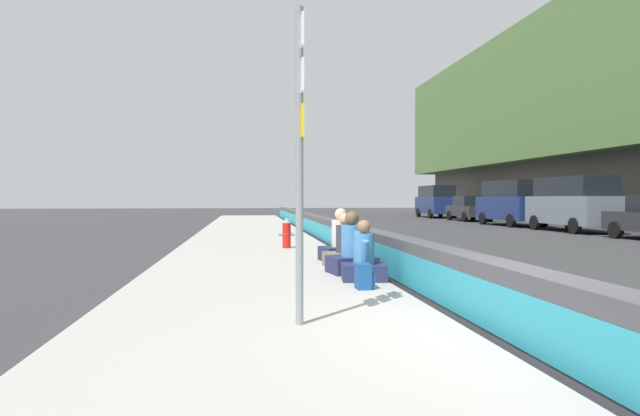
% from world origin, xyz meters
% --- Properties ---
extents(ground_plane, '(160.00, 160.00, 0.00)m').
position_xyz_m(ground_plane, '(0.00, 0.00, 0.00)').
color(ground_plane, '#353538').
rests_on(ground_plane, ground).
extents(sidewalk_strip, '(80.00, 4.40, 0.14)m').
position_xyz_m(sidewalk_strip, '(0.00, 2.65, 0.07)').
color(sidewalk_strip, '#A8A59E').
rests_on(sidewalk_strip, ground_plane).
extents(jersey_barrier, '(76.00, 0.45, 0.85)m').
position_xyz_m(jersey_barrier, '(0.00, 0.00, 0.42)').
color(jersey_barrier, '#47474C').
rests_on(jersey_barrier, ground_plane).
extents(route_sign_post, '(0.44, 0.09, 3.60)m').
position_xyz_m(route_sign_post, '(0.75, 2.27, 2.23)').
color(route_sign_post, gray).
rests_on(route_sign_post, sidewalk_strip).
extents(fire_hydrant, '(0.26, 0.46, 0.88)m').
position_xyz_m(fire_hydrant, '(10.27, 1.72, 0.59)').
color(fire_hydrant, red).
rests_on(fire_hydrant, sidewalk_strip).
extents(seated_person_foreground, '(0.73, 0.83, 1.06)m').
position_xyz_m(seated_person_foreground, '(3.93, 0.83, 0.47)').
color(seated_person_foreground, '#23284C').
rests_on(seated_person_foreground, sidewalk_strip).
extents(seated_person_middle, '(0.87, 0.97, 1.19)m').
position_xyz_m(seated_person_middle, '(4.87, 0.87, 0.51)').
color(seated_person_middle, '#23284C').
rests_on(seated_person_middle, sidewalk_strip).
extents(seated_person_rear, '(0.80, 0.90, 1.12)m').
position_xyz_m(seated_person_rear, '(5.84, 0.82, 0.49)').
color(seated_person_rear, '#706651').
rests_on(seated_person_rear, sidewalk_strip).
extents(seated_person_far, '(0.90, 1.00, 1.20)m').
position_xyz_m(seated_person_far, '(6.92, 0.72, 0.52)').
color(seated_person_far, '#23284C').
rests_on(seated_person_far, sidewalk_strip).
extents(backpack, '(0.32, 0.28, 0.40)m').
position_xyz_m(backpack, '(3.04, 1.03, 0.33)').
color(backpack, navy).
rests_on(backpack, sidewalk_strip).
extents(parked_car_fourth, '(5.11, 2.12, 2.56)m').
position_xyz_m(parked_car_fourth, '(18.30, -12.28, 1.35)').
color(parked_car_fourth, slate).
rests_on(parked_car_fourth, ground_plane).
extents(parked_car_midline, '(5.16, 2.23, 2.56)m').
position_xyz_m(parked_car_midline, '(23.82, -12.10, 1.35)').
color(parked_car_midline, navy).
rests_on(parked_car_midline, ground_plane).
extents(parked_car_far, '(4.54, 2.02, 1.71)m').
position_xyz_m(parked_car_far, '(30.38, -12.34, 0.86)').
color(parked_car_far, '#28282D').
rests_on(parked_car_far, ground_plane).
extents(parked_car_farther, '(5.16, 2.22, 2.56)m').
position_xyz_m(parked_car_farther, '(36.71, -12.23, 1.35)').
color(parked_car_farther, navy).
rests_on(parked_car_farther, ground_plane).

